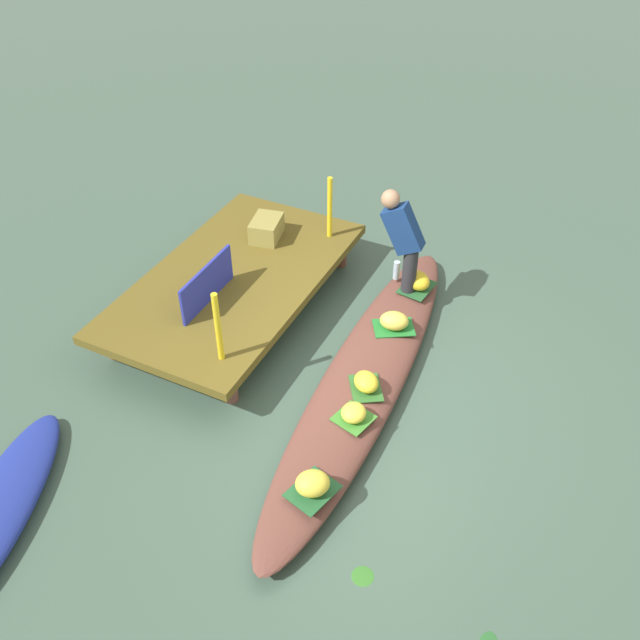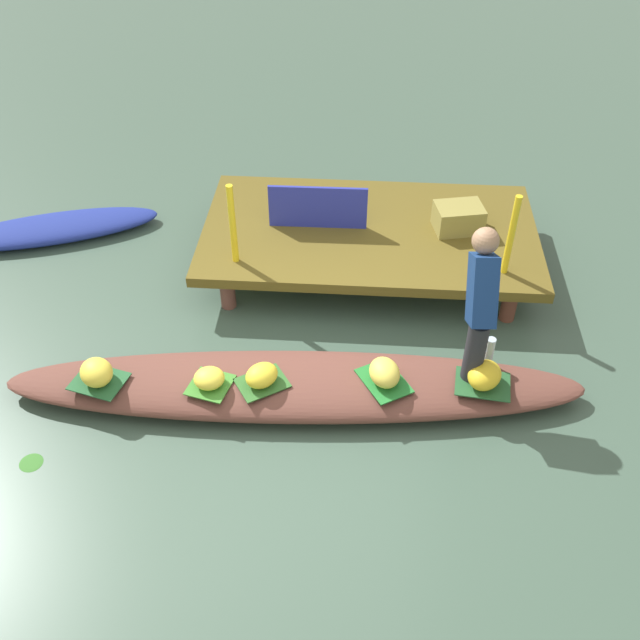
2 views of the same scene
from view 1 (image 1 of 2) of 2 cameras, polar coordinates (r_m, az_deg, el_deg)
name	(u,v)px [view 1 (image 1 of 2)]	position (r m, az deg, el deg)	size (l,w,h in m)	color
canal_water	(364,387)	(6.96, 3.67, -5.58)	(40.00, 40.00, 0.00)	#3F5848
dock_platform	(235,280)	(7.75, -7.09, 3.33)	(3.20, 1.80, 0.44)	brown
vendor_boat	(365,378)	(6.87, 3.71, -4.84)	(4.65, 0.78, 0.25)	brown
leaf_mat_0	(313,491)	(5.81, -0.62, -13.96)	(0.40, 0.32, 0.01)	#235A2F
banana_bunch_0	(313,483)	(5.73, -0.62, -13.38)	(0.29, 0.25, 0.20)	yellow
leaf_mat_1	(417,287)	(7.85, 8.02, 2.69)	(0.42, 0.32, 0.01)	#23552C
banana_bunch_1	(418,280)	(7.80, 8.08, 3.26)	(0.30, 0.25, 0.20)	yellow
leaf_mat_2	(394,327)	(7.27, 6.11, -0.62)	(0.42, 0.30, 0.01)	#22752D
banana_bunch_2	(394,321)	(7.21, 6.16, -0.07)	(0.30, 0.23, 0.19)	#E6CF4D
leaf_mat_3	(353,418)	(6.32, 2.79, -8.12)	(0.32, 0.31, 0.01)	#3D842C
banana_bunch_3	(354,413)	(6.27, 2.81, -7.68)	(0.23, 0.24, 0.15)	yellow
leaf_mat_4	(366,388)	(6.59, 3.82, -5.64)	(0.38, 0.29, 0.01)	#2F6529
banana_bunch_4	(366,382)	(6.54, 3.85, -5.14)	(0.27, 0.22, 0.17)	yellow
vendor_person	(403,237)	(7.43, 6.89, 6.88)	(0.21, 0.51, 1.20)	#28282D
water_bottle	(396,270)	(7.91, 6.36, 4.13)	(0.07, 0.07, 0.23)	silver
market_banner	(207,284)	(7.26, -9.32, 2.95)	(0.93, 0.03, 0.43)	#262F9D
railing_post_west	(218,327)	(6.43, -8.45, -0.60)	(0.06, 0.06, 0.77)	yellow
railing_post_east	(330,207)	(8.12, 0.82, 9.30)	(0.06, 0.06, 0.77)	yellow
produce_crate	(266,229)	(8.24, -4.46, 7.56)	(0.44, 0.32, 0.25)	olive
drifting_plant_0	(363,576)	(5.70, 3.56, -20.40)	(0.18, 0.18, 0.01)	#367529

